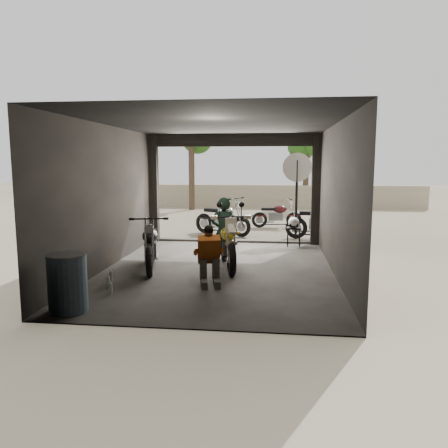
% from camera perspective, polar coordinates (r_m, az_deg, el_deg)
% --- Properties ---
extents(ground, '(80.00, 80.00, 0.00)m').
position_cam_1_polar(ground, '(9.72, -0.78, -6.10)').
color(ground, '#7A6D56').
rests_on(ground, ground).
extents(garage, '(7.00, 7.13, 3.20)m').
position_cam_1_polar(garage, '(10.03, -0.38, 1.76)').
color(garage, '#2D2B28').
rests_on(garage, ground).
extents(boundary_wall, '(18.00, 0.30, 1.20)m').
position_cam_1_polar(boundary_wall, '(23.45, 3.72, 3.64)').
color(boundary_wall, gray).
rests_on(boundary_wall, ground).
extents(tree_left, '(2.20, 2.20, 5.60)m').
position_cam_1_polar(tree_left, '(22.31, -4.31, 12.11)').
color(tree_left, '#382B1E').
rests_on(tree_left, ground).
extents(tree_right, '(2.20, 2.20, 5.00)m').
position_cam_1_polar(tree_right, '(23.43, 10.76, 10.75)').
color(tree_right, '#382B1E').
rests_on(tree_right, ground).
extents(main_bike, '(1.20, 2.05, 1.28)m').
position_cam_1_polar(main_bike, '(9.80, 0.46, -2.14)').
color(main_bike, beige).
rests_on(main_bike, ground).
extents(left_bike, '(1.17, 1.95, 1.23)m').
position_cam_1_polar(left_bike, '(9.84, -9.58, -2.36)').
color(left_bike, black).
rests_on(left_bike, ground).
extents(outside_bike_a, '(2.02, 1.55, 1.27)m').
position_cam_1_polar(outside_bike_a, '(14.36, -0.23, 1.06)').
color(outside_bike_a, black).
rests_on(outside_bike_a, ground).
extents(outside_bike_b, '(1.69, 0.89, 1.09)m').
position_cam_1_polar(outside_bike_b, '(16.15, 6.91, 1.44)').
color(outside_bike_b, '#400F12').
rests_on(outside_bike_b, ground).
extents(outside_bike_c, '(1.97, 0.94, 1.29)m').
position_cam_1_polar(outside_bike_c, '(13.84, 12.60, 0.65)').
color(outside_bike_c, black).
rests_on(outside_bike_c, ground).
extents(rider, '(0.62, 0.45, 1.60)m').
position_cam_1_polar(rider, '(9.97, -0.05, -1.05)').
color(rider, black).
rests_on(rider, ground).
extents(mechanic, '(0.73, 0.88, 1.12)m').
position_cam_1_polar(mechanic, '(8.45, -1.91, -4.34)').
color(mechanic, '#B75818').
rests_on(mechanic, ground).
extents(stool, '(0.40, 0.40, 0.56)m').
position_cam_1_polar(stool, '(12.50, 9.10, -0.78)').
color(stool, black).
rests_on(stool, ground).
extents(helmet, '(0.38, 0.39, 0.29)m').
position_cam_1_polar(helmet, '(12.43, 9.09, 0.21)').
color(helmet, silver).
rests_on(helmet, stool).
extents(oil_drum, '(0.71, 0.71, 0.94)m').
position_cam_1_polar(oil_drum, '(7.37, -19.74, -7.38)').
color(oil_drum, '#3F586A').
rests_on(oil_drum, ground).
extents(sign_post, '(0.89, 0.08, 2.68)m').
position_cam_1_polar(sign_post, '(13.70, 9.50, 5.65)').
color(sign_post, black).
rests_on(sign_post, ground).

